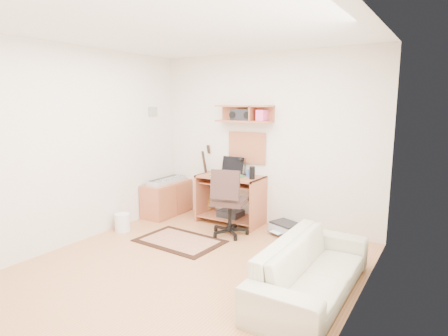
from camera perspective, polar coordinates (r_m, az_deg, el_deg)
The scene contains 22 objects.
floor at distance 4.47m, azimuth -5.60°, elevation -15.02°, with size 3.60×4.00×0.01m, color tan.
ceiling at distance 4.12m, azimuth -6.25°, elevation 20.07°, with size 3.60×4.00×0.01m, color white.
back_wall at distance 5.80m, azimuth 6.22°, elevation 4.17°, with size 3.60×0.01×2.60m, color silver.
left_wall at distance 5.38m, azimuth -21.41°, elevation 3.09°, with size 0.01×4.00×2.60m, color silver.
right_wall at distance 3.33m, azimuth 19.59°, elevation -0.60°, with size 0.01×4.00×2.60m, color silver.
wall_shelf at distance 5.80m, azimuth 3.03°, elevation 8.17°, with size 0.90×0.25×0.26m, color #B76340.
cork_board at distance 5.93m, azimuth 3.47°, elevation 3.07°, with size 0.64×0.03×0.49m, color tan.
wall_photo at distance 6.35m, azimuth -10.65°, elevation 8.35°, with size 0.02×0.20×0.15m, color #4C8CBF.
desk at distance 5.93m, azimuth 1.00°, elevation -4.74°, with size 1.00×0.55×0.75m, color #B76340, non-canonical shape.
laptop at distance 5.82m, azimuth 0.64°, elevation 0.21°, with size 0.38×0.38×0.29m, color silver, non-canonical shape.
speaker at distance 5.59m, azimuth 4.26°, elevation -0.73°, with size 0.08×0.08×0.19m, color black.
desk_lamp at distance 5.85m, azimuth 3.18°, elevation 0.24°, with size 0.09×0.09×0.28m, color black, non-canonical shape.
pencil_cup at distance 5.79m, azimuth 3.74°, elevation -0.77°, with size 0.07×0.07×0.11m, color #365DA3.
boombox at distance 5.81m, azimuth 2.73°, elevation 7.98°, with size 0.34×0.15×0.17m, color black.
rug at distance 5.29m, azimuth -6.68°, elevation -10.83°, with size 1.13×0.75×0.02m, color #D2B58D.
task_chair at distance 5.35m, azimuth 0.87°, elevation -5.04°, with size 0.50×0.50×0.99m, color #34231F, non-canonical shape.
cabinet at distance 6.45m, azimuth -8.56°, elevation -4.55°, with size 0.40×0.90×0.55m, color #B76340.
music_keyboard at distance 6.38m, azimuth -8.63°, elevation -1.87°, with size 0.24×0.76×0.07m, color #B2B5BA.
guitar at distance 6.29m, azimuth -2.94°, elevation -1.89°, with size 0.31×0.20×1.18m, color #AE7935, non-canonical shape.
waste_basket at distance 5.81m, azimuth -15.04°, elevation -7.90°, with size 0.22×0.22×0.26m, color white.
printer at distance 5.61m, azimuth 9.25°, elevation -8.83°, with size 0.40×0.31×0.15m, color #A5A8AA.
sofa at distance 3.90m, azimuth 13.15°, elevation -13.29°, with size 1.82×0.53×0.71m, color beige.
Camera 1 is at (2.47, -3.22, 1.88)m, focal length 30.36 mm.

